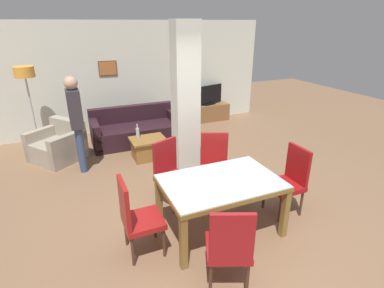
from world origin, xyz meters
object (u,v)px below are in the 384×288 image
dining_chair_near_left (229,245)px  tv_stand (209,113)px  dining_table (221,191)px  dining_chair_head_left (136,215)px  bottle (138,132)px  floor_lamp (26,79)px  dining_chair_far_left (170,170)px  standing_person (76,118)px  sofa (136,130)px  dining_chair_head_right (290,178)px  coffee_table (148,148)px  armchair (58,146)px  dining_chair_far_right (215,163)px  tv_screen (209,95)px

dining_chair_near_left → tv_stand: size_ratio=0.87×
dining_table → dining_chair_near_left: size_ratio=1.50×
dining_table → dining_chair_head_left: size_ratio=1.50×
bottle → floor_lamp: size_ratio=0.16×
dining_chair_far_left → standing_person: 2.14m
bottle → standing_person: size_ratio=0.16×
dining_table → dining_chair_far_left: size_ratio=1.50×
dining_chair_near_left → bottle: bearing=113.6°
sofa → standing_person: 1.84m
dining_chair_head_right → floor_lamp: size_ratio=0.56×
coffee_table → floor_lamp: floor_lamp is taller
dining_chair_near_left → floor_lamp: (-2.01, 5.01, 1.00)m
sofa → armchair: sofa is taller
dining_chair_far_right → dining_chair_far_left: bearing=21.2°
dining_table → dining_chair_head_right: (1.14, 0.00, -0.06)m
dining_chair_far_left → sofa: dining_chair_far_left is taller
dining_chair_near_left → dining_table: bearing=90.0°
dining_table → sofa: (-0.26, 3.68, -0.33)m
dining_chair_near_left → bottle: size_ratio=3.59×
bottle → tv_stand: size_ratio=0.24×
dining_chair_near_left → tv_stand: bearing=88.8°
tv_stand → floor_lamp: bearing=-175.7°
bottle → tv_stand: bottle is taller
tv_screen → dining_chair_head_right: bearing=62.7°
dining_table → dining_chair_head_left: bearing=180.0°
sofa → coffee_table: size_ratio=2.83×
sofa → armchair: 1.73m
dining_chair_far_left → dining_chair_head_left: (-0.76, -0.91, 0.00)m
armchair → dining_chair_head_right: bearing=-174.3°
dining_chair_near_left → dining_chair_far_left: (0.00, 1.80, 0.00)m
dining_chair_far_left → dining_chair_far_right: size_ratio=1.00×
sofa → dining_chair_head_left: bearing=76.7°
dining_chair_head_left → bottle: bearing=165.8°
sofa → bottle: bearing=79.9°
bottle → tv_stand: (2.45, 1.64, -0.30)m
dining_chair_far_right → floor_lamp: size_ratio=0.56×
tv_stand → standing_person: 4.12m
dining_chair_far_right → sofa: (-0.64, 2.78, -0.27)m
dining_table → standing_person: size_ratio=0.85×
dining_chair_far_right → armchair: size_ratio=0.82×
dining_table → coffee_table: size_ratio=2.14×
dining_chair_head_right → tv_stand: 4.57m
dining_table → sofa: 3.70m
dining_table → bottle: 2.86m
dining_chair_head_right → dining_chair_far_left: 1.77m
dining_chair_head_left → sofa: (0.87, 3.68, -0.27)m
dining_chair_head_right → sofa: 3.95m
tv_stand → coffee_table: bearing=-141.6°
tv_stand → tv_screen: (0.00, 0.00, 0.50)m
dining_chair_near_left → dining_chair_head_left: bearing=153.6°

